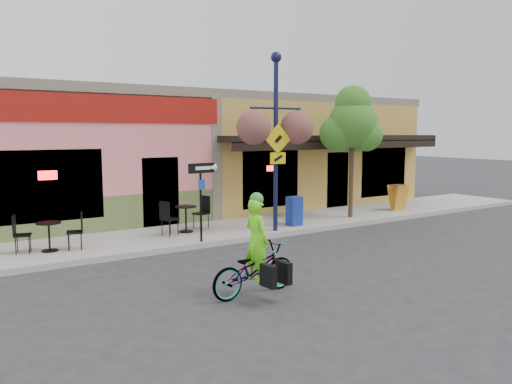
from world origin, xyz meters
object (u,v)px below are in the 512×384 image
at_px(newspaper_box_grey, 294,211).
at_px(cyclist_rider, 257,253).
at_px(lamp_post, 276,143).
at_px(street_tree, 352,151).
at_px(bicycle, 254,269).
at_px(one_way_sign, 201,203).
at_px(building, 190,152).
at_px(newspaper_box_blue, 294,211).

bearing_deg(newspaper_box_grey, cyclist_rider, -133.14).
height_order(lamp_post, street_tree, lamp_post).
distance_m(bicycle, one_way_sign, 4.28).
distance_m(building, lamp_post, 6.72).
height_order(newspaper_box_blue, newspaper_box_grey, newspaper_box_blue).
height_order(cyclist_rider, street_tree, street_tree).
bearing_deg(newspaper_box_grey, bicycle, -133.45).
bearing_deg(lamp_post, building, 92.48).
bearing_deg(lamp_post, bicycle, -123.29).
bearing_deg(cyclist_rider, one_way_sign, -16.43).
relative_size(cyclist_rider, newspaper_box_grey, 1.83).
bearing_deg(bicycle, newspaper_box_blue, -48.16).
height_order(lamp_post, newspaper_box_blue, lamp_post).
relative_size(bicycle, one_way_sign, 0.89).
height_order(cyclist_rider, one_way_sign, one_way_sign).
bearing_deg(cyclist_rider, street_tree, -59.61).
relative_size(one_way_sign, newspaper_box_grey, 2.42).
xyz_separation_m(cyclist_rider, street_tree, (7.05, 4.79, 1.63)).
distance_m(one_way_sign, newspaper_box_blue, 3.61).
xyz_separation_m(cyclist_rider, newspaper_box_blue, (4.45, 4.60, -0.19)).
relative_size(building, cyclist_rider, 11.39).
distance_m(bicycle, street_tree, 8.78).
xyz_separation_m(building, lamp_post, (-0.45, -6.69, 0.52)).
bearing_deg(street_tree, lamp_post, -171.70).
distance_m(cyclist_rider, newspaper_box_grey, 6.57).
relative_size(building, bicycle, 9.72).
bearing_deg(lamp_post, newspaper_box_grey, 30.12).
relative_size(one_way_sign, street_tree, 0.46).
relative_size(newspaper_box_grey, street_tree, 0.19).
distance_m(bicycle, newspaper_box_blue, 6.44).
bearing_deg(one_way_sign, newspaper_box_blue, 1.50).
bearing_deg(lamp_post, one_way_sign, -170.07).
bearing_deg(street_tree, building, 116.82).
relative_size(cyclist_rider, newspaper_box_blue, 1.75).
xyz_separation_m(one_way_sign, newspaper_box_grey, (3.63, 0.63, -0.62)).
relative_size(cyclist_rider, street_tree, 0.35).
bearing_deg(building, bicycle, -109.96).
relative_size(lamp_post, newspaper_box_blue, 5.72).
bearing_deg(newspaper_box_blue, cyclist_rider, -135.26).
distance_m(building, bicycle, 11.79).
distance_m(bicycle, lamp_post, 5.99).
xyz_separation_m(lamp_post, one_way_sign, (-2.56, -0.16, -1.56)).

